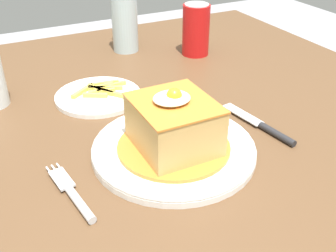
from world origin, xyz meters
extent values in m
cube|color=brown|center=(0.00, 0.00, 0.72)|extent=(1.13, 0.99, 0.04)
cylinder|color=brown|center=(0.49, 0.42, 0.35)|extent=(0.07, 0.07, 0.70)
cylinder|color=white|center=(-0.01, -0.16, 0.75)|extent=(0.26, 0.26, 0.01)
torus|color=white|center=(-0.01, -0.16, 0.75)|extent=(0.26, 0.26, 0.01)
cylinder|color=orange|center=(-0.01, -0.16, 0.75)|extent=(0.18, 0.18, 0.01)
cube|color=tan|center=(-0.01, -0.16, 0.79)|extent=(0.11, 0.12, 0.07)
cube|color=orange|center=(-0.01, -0.16, 0.83)|extent=(0.12, 0.13, 0.00)
ellipsoid|color=white|center=(-0.01, -0.15, 0.84)|extent=(0.06, 0.05, 0.01)
sphere|color=yellow|center=(-0.01, -0.16, 0.84)|extent=(0.02, 0.02, 0.02)
cylinder|color=silver|center=(-0.18, -0.21, 0.75)|extent=(0.02, 0.08, 0.01)
cube|color=silver|center=(-0.18, -0.15, 0.75)|extent=(0.03, 0.05, 0.00)
cylinder|color=silver|center=(-0.18, -0.12, 0.75)|extent=(0.01, 0.03, 0.00)
cylinder|color=silver|center=(-0.19, -0.12, 0.75)|extent=(0.01, 0.03, 0.00)
cylinder|color=silver|center=(-0.20, -0.12, 0.75)|extent=(0.01, 0.03, 0.00)
cylinder|color=#262628|center=(0.17, -0.19, 0.75)|extent=(0.02, 0.08, 0.01)
cube|color=silver|center=(0.16, -0.11, 0.75)|extent=(0.03, 0.09, 0.00)
cylinder|color=red|center=(0.24, 0.21, 0.80)|extent=(0.07, 0.07, 0.12)
cylinder|color=silver|center=(0.24, 0.21, 0.86)|extent=(0.06, 0.06, 0.00)
cylinder|color=#ADC6CC|center=(0.10, 0.31, 0.82)|extent=(0.06, 0.06, 0.15)
cylinder|color=white|center=(-0.05, 0.08, 0.75)|extent=(0.17, 0.17, 0.01)
cube|color=#EAC64C|center=(-0.03, 0.11, 0.75)|extent=(0.06, 0.01, 0.01)
cube|color=#EAC64C|center=(-0.03, 0.09, 0.75)|extent=(0.07, 0.03, 0.01)
cube|color=#EAC64C|center=(-0.03, 0.07, 0.75)|extent=(0.05, 0.06, 0.01)
cube|color=#EAC64C|center=(-0.05, 0.09, 0.75)|extent=(0.04, 0.06, 0.01)
cube|color=#EAC64C|center=(-0.02, 0.10, 0.75)|extent=(0.07, 0.01, 0.01)
cube|color=#EAC64C|center=(-0.08, 0.10, 0.75)|extent=(0.05, 0.04, 0.01)
cube|color=#EAC64C|center=(-0.04, 0.10, 0.75)|extent=(0.05, 0.01, 0.01)
cube|color=#EAC64C|center=(-0.05, 0.08, 0.75)|extent=(0.05, 0.02, 0.01)
cube|color=#EAC64C|center=(-0.06, 0.07, 0.75)|extent=(0.05, 0.03, 0.01)
cube|color=#EAC64C|center=(-0.05, 0.10, 0.75)|extent=(0.02, 0.05, 0.01)
camera|label=1|loc=(-0.26, -0.63, 1.11)|focal=43.50mm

